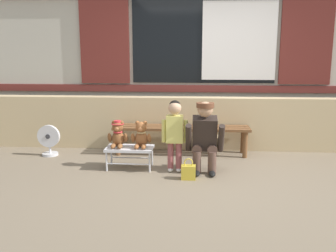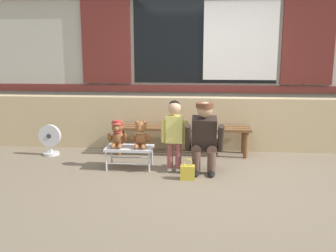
# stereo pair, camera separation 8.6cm
# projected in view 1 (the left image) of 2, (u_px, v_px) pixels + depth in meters

# --- Properties ---
(ground_plane) EXTENTS (60.00, 60.00, 0.00)m
(ground_plane) POSITION_uv_depth(u_px,v_px,m) (204.00, 176.00, 4.84)
(ground_plane) COLOR #756651
(brick_low_wall) EXTENTS (7.90, 0.25, 0.85)m
(brick_low_wall) POSITION_uv_depth(u_px,v_px,m) (203.00, 123.00, 6.15)
(brick_low_wall) COLOR tan
(brick_low_wall) RESTS_ON ground
(shop_facade) EXTENTS (8.06, 0.26, 3.48)m
(shop_facade) POSITION_uv_depth(u_px,v_px,m) (204.00, 41.00, 6.39)
(shop_facade) COLOR #B7B2A3
(shop_facade) RESTS_ON ground
(wooden_bench_long) EXTENTS (2.10, 0.40, 0.44)m
(wooden_bench_long) POSITION_uv_depth(u_px,v_px,m) (181.00, 131.00, 5.83)
(wooden_bench_long) COLOR brown
(wooden_bench_long) RESTS_ON ground
(small_display_bench) EXTENTS (0.64, 0.36, 0.30)m
(small_display_bench) POSITION_uv_depth(u_px,v_px,m) (130.00, 149.00, 5.13)
(small_display_bench) COLOR silver
(small_display_bench) RESTS_ON ground
(teddy_bear_with_hat) EXTENTS (0.28, 0.27, 0.36)m
(teddy_bear_with_hat) POSITION_uv_depth(u_px,v_px,m) (118.00, 134.00, 5.10)
(teddy_bear_with_hat) COLOR brown
(teddy_bear_with_hat) RESTS_ON small_display_bench
(teddy_bear_plain) EXTENTS (0.28, 0.26, 0.36)m
(teddy_bear_plain) POSITION_uv_depth(u_px,v_px,m) (141.00, 135.00, 5.08)
(teddy_bear_plain) COLOR #93562D
(teddy_bear_plain) RESTS_ON small_display_bench
(child_standing) EXTENTS (0.35, 0.18, 0.96)m
(child_standing) POSITION_uv_depth(u_px,v_px,m) (175.00, 128.00, 4.94)
(child_standing) COLOR #994C4C
(child_standing) RESTS_ON ground
(adult_crouching) EXTENTS (0.50, 0.49, 0.95)m
(adult_crouching) POSITION_uv_depth(u_px,v_px,m) (205.00, 137.00, 4.94)
(adult_crouching) COLOR brown
(adult_crouching) RESTS_ON ground
(handbag_on_ground) EXTENTS (0.18, 0.11, 0.27)m
(handbag_on_ground) POSITION_uv_depth(u_px,v_px,m) (188.00, 172.00, 4.72)
(handbag_on_ground) COLOR gold
(handbag_on_ground) RESTS_ON ground
(floor_fan) EXTENTS (0.34, 0.24, 0.48)m
(floor_fan) POSITION_uv_depth(u_px,v_px,m) (49.00, 141.00, 5.76)
(floor_fan) COLOR silver
(floor_fan) RESTS_ON ground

